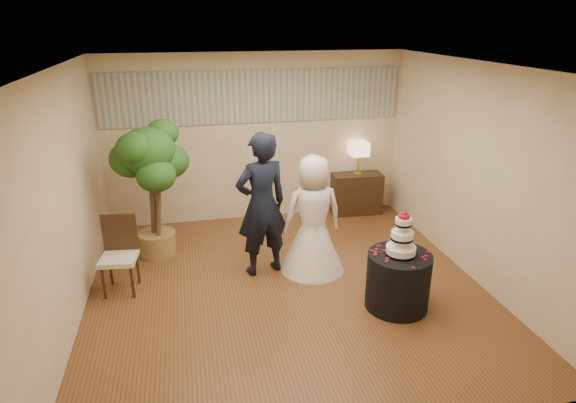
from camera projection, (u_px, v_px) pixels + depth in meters
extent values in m
cube|color=brown|center=(287.00, 288.00, 6.27)|extent=(5.00, 5.00, 0.00)
cube|color=white|center=(287.00, 66.00, 5.26)|extent=(5.00, 5.00, 0.00)
cube|color=beige|center=(256.00, 139.00, 8.05)|extent=(5.00, 0.06, 2.80)
cube|color=beige|center=(360.00, 297.00, 3.49)|extent=(5.00, 0.06, 2.80)
cube|color=beige|center=(64.00, 203.00, 5.27)|extent=(0.06, 5.00, 2.80)
cube|color=beige|center=(474.00, 173.00, 6.26)|extent=(0.06, 5.00, 2.80)
cube|color=#9C9F92|center=(255.00, 97.00, 7.78)|extent=(4.90, 0.02, 0.85)
imported|color=black|center=(262.00, 205.00, 6.34)|extent=(0.82, 0.64, 1.97)
imported|color=white|center=(313.00, 214.00, 6.47)|extent=(0.93, 0.93, 1.64)
cylinder|color=black|center=(398.00, 281.00, 5.76)|extent=(0.90, 0.90, 0.70)
cube|color=#322012|center=(356.00, 193.00, 8.57)|extent=(0.90, 0.44, 0.73)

